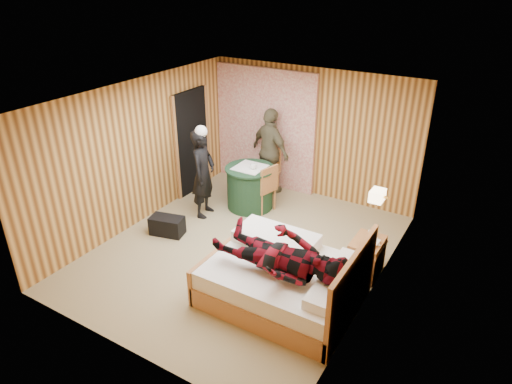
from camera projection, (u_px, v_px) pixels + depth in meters
The scene contains 23 objects.
floor at pixel (243, 250), 7.36m from camera, with size 4.20×5.00×0.01m, color tan.
ceiling at pixel (240, 98), 6.25m from camera, with size 4.20×5.00×0.01m, color white.
wall_back at pixel (312, 133), 8.73m from camera, with size 4.20×0.02×2.50m, color #E5AE57.
wall_left at pixel (138, 154), 7.77m from camera, with size 0.02×5.00×2.50m, color #E5AE57.
wall_right at pixel (380, 216), 5.84m from camera, with size 0.02×5.00×2.50m, color #E5AE57.
curtain at pixel (265, 128), 9.16m from camera, with size 2.20×0.08×2.40m, color white.
doorway at pixel (192, 142), 8.93m from camera, with size 0.06×0.90×2.05m, color black.
wall_lamp at pixel (378, 196), 6.24m from camera, with size 0.26×0.24×0.16m.
bed at pixel (285, 279), 6.17m from camera, with size 2.00×1.57×1.08m.
nightstand at pixel (366, 256), 6.69m from camera, with size 0.44×0.59×0.57m.
round_table at pixel (250, 187), 8.53m from camera, with size 0.92×0.92×0.82m.
chair_far at pixel (269, 167), 9.04m from camera, with size 0.47×0.47×0.93m.
chair_near at pixel (265, 185), 8.32m from camera, with size 0.51×0.51×0.92m.
duffel_bag at pixel (167, 226), 7.75m from camera, with size 0.56×0.30×0.32m, color black.
sneaker_left at pixel (251, 239), 7.56m from camera, with size 0.27×0.11×0.12m, color white.
sneaker_right at pixel (239, 210), 8.46m from camera, with size 0.27×0.11×0.12m, color white.
woman_standing at pixel (203, 174), 8.10m from camera, with size 0.59×0.39×1.63m, color black.
man_at_table at pixel (270, 152), 8.93m from camera, with size 1.01×0.42×1.72m, color brown.
man_on_bed at pixel (280, 247), 5.69m from camera, with size 1.77×0.67×0.86m, color maroon.
book_lower at pixel (367, 241), 6.52m from camera, with size 0.17×0.22×0.02m, color white.
book_upper at pixel (367, 240), 6.51m from camera, with size 0.16×0.22×0.02m, color white.
cup_nightstand at pixel (371, 234), 6.65m from camera, with size 0.10×0.10×0.09m, color white.
cup_table at pixel (253, 167), 8.25m from camera, with size 0.12×0.12×0.10m, color white.
Camera 1 is at (3.36, -5.19, 4.11)m, focal length 32.00 mm.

